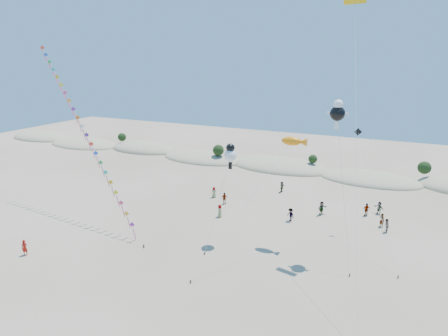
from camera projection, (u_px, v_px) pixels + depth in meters
The scene contains 10 objects.
ground at pixel (122, 304), 31.08m from camera, with size 160.00×160.00×0.00m, color #83715A.
dune_ridge at pixel (285, 167), 69.93m from camera, with size 145.30×11.49×5.57m.
kite_train at pixel (83, 128), 46.77m from camera, with size 23.54×9.97×21.77m.
fish_kite at pixel (294, 142), 39.16m from camera, with size 7.15×12.78×11.78m.
cartoon_kite_low at pixel (230, 154), 39.84m from camera, with size 1.60×5.35×11.01m.
cartoon_kite_high at pixel (338, 112), 35.70m from camera, with size 3.97×4.90×15.91m.
parafoil_kite at pixel (355, 8), 34.49m from camera, with size 5.37×16.60×25.27m.
dark_kite at pixel (369, 172), 40.06m from camera, with size 6.15×10.22×12.07m.
flyer_foreground at pixel (25, 248), 38.66m from camera, with size 0.62×0.41×1.70m, color #A8180D.
beachgoers at pixel (307, 206), 49.64m from camera, with size 24.24×13.88×1.81m.
Camera 1 is at (18.93, -20.62, 19.56)m, focal length 30.00 mm.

